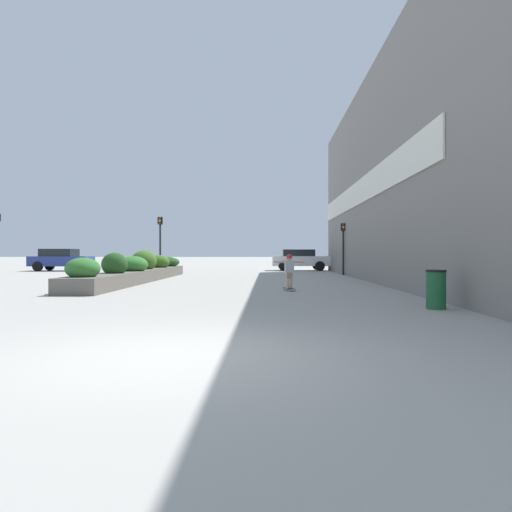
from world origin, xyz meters
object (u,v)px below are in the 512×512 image
(trash_bin, at_px, (436,289))
(car_center_right, at_px, (61,259))
(car_leftmost, at_px, (453,259))
(traffic_light_left, at_px, (160,235))
(skateboarder, at_px, (289,268))
(car_center_left, at_px, (300,259))
(traffic_light_right, at_px, (343,239))
(skateboard, at_px, (289,289))

(trash_bin, relative_size, car_center_right, 0.21)
(car_leftmost, xyz_separation_m, traffic_light_left, (-20.14, -6.83, 1.53))
(skateboarder, xyz_separation_m, car_center_left, (1.69, 18.49, 0.04))
(traffic_light_right, bearing_deg, skateboard, -108.14)
(skateboarder, bearing_deg, car_center_right, 118.05)
(car_leftmost, bearing_deg, trash_bin, 157.32)
(car_leftmost, xyz_separation_m, traffic_light_right, (-9.19, -6.86, 1.28))
(skateboarder, distance_m, trash_bin, 5.99)
(skateboard, bearing_deg, car_center_right, 118.05)
(car_center_left, bearing_deg, skateboard, -5.21)
(car_leftmost, bearing_deg, car_center_left, 88.79)
(skateboard, relative_size, trash_bin, 0.90)
(skateboard, distance_m, traffic_light_left, 13.71)
(traffic_light_left, bearing_deg, traffic_light_right, -0.16)
(car_center_left, bearing_deg, traffic_light_left, -51.58)
(skateboarder, bearing_deg, traffic_light_right, 57.20)
(skateboarder, relative_size, trash_bin, 1.29)
(car_center_left, distance_m, traffic_light_right, 7.49)
(skateboard, xyz_separation_m, car_center_left, (1.69, 18.49, 0.77))
(car_center_left, bearing_deg, traffic_light_right, 16.10)
(car_leftmost, xyz_separation_m, car_center_right, (-28.86, -0.99, 0.01))
(car_leftmost, height_order, car_center_right, car_leftmost)
(trash_bin, relative_size, car_center_left, 0.21)
(skateboard, distance_m, trash_bin, 5.99)
(car_center_left, bearing_deg, car_leftmost, 88.79)
(skateboarder, xyz_separation_m, car_leftmost, (12.92, 18.25, 0.04))
(car_center_left, bearing_deg, car_center_right, -86.02)
(skateboarder, relative_size, car_center_left, 0.28)
(trash_bin, bearing_deg, skateboard, 122.14)
(skateboard, xyz_separation_m, skateboarder, (-0.00, -0.00, 0.73))
(skateboarder, bearing_deg, car_center_left, 70.13)
(car_center_left, height_order, traffic_light_left, traffic_light_left)
(traffic_light_left, bearing_deg, car_center_left, 38.42)
(car_center_right, distance_m, traffic_light_right, 20.56)
(skateboard, height_order, car_leftmost, car_leftmost)
(skateboard, height_order, trash_bin, trash_bin)
(skateboard, bearing_deg, car_leftmost, 40.04)
(car_leftmost, relative_size, traffic_light_right, 1.48)
(skateboard, relative_size, car_center_left, 0.19)
(car_center_left, distance_m, car_center_right, 17.66)
(skateboarder, height_order, car_leftmost, car_leftmost)
(skateboarder, bearing_deg, skateboard, 61.30)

